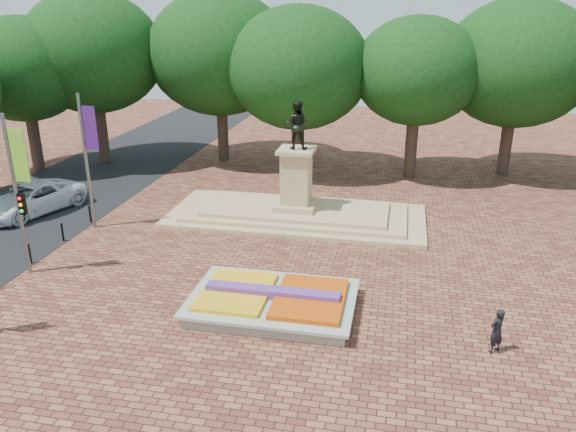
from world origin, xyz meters
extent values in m
plane|color=brown|center=(0.00, 0.00, 0.00)|extent=(90.00, 90.00, 0.00)
cube|color=black|center=(-15.00, 5.00, 0.01)|extent=(9.00, 90.00, 0.02)
cube|color=gray|center=(1.00, -2.00, 0.23)|extent=(6.00, 4.00, 0.45)
cube|color=#B2BEAC|center=(1.00, -2.00, 0.50)|extent=(6.30, 4.30, 0.12)
cube|color=#DB630C|center=(2.45, -2.00, 0.63)|extent=(2.60, 3.40, 0.22)
cube|color=yellow|center=(-0.45, -2.00, 0.62)|extent=(2.60, 3.40, 0.18)
cube|color=#533187|center=(1.00, -2.00, 0.72)|extent=(5.20, 0.55, 0.38)
cube|color=tan|center=(0.00, 8.00, 0.10)|extent=(14.00, 6.00, 0.20)
cube|color=tan|center=(0.00, 8.00, 0.30)|extent=(12.00, 5.00, 0.20)
cube|color=tan|center=(0.00, 8.00, 0.50)|extent=(10.00, 4.00, 0.20)
cube|color=tan|center=(0.00, 8.00, 0.75)|extent=(2.20, 2.20, 0.30)
cube|color=tan|center=(0.00, 8.00, 2.30)|extent=(1.50, 1.50, 2.80)
cube|color=tan|center=(0.00, 8.00, 3.80)|extent=(1.90, 1.90, 0.20)
imported|color=black|center=(0.00, 8.00, 5.15)|extent=(1.22, 0.95, 2.50)
cylinder|color=#39281F|center=(-16.00, 18.00, 2.00)|extent=(0.80, 0.80, 4.00)
ellipsoid|color=black|center=(-16.00, 18.00, 6.69)|extent=(8.80, 8.80, 7.48)
cylinder|color=#39281F|center=(-8.00, 18.00, 2.00)|extent=(0.80, 0.80, 4.00)
ellipsoid|color=black|center=(-8.00, 18.00, 6.69)|extent=(8.80, 8.80, 7.48)
cylinder|color=#39281F|center=(-1.00, 18.00, 2.00)|extent=(0.80, 0.80, 4.00)
ellipsoid|color=black|center=(-1.00, 18.00, 6.69)|extent=(8.80, 8.80, 7.48)
cylinder|color=#39281F|center=(6.00, 18.00, 2.00)|extent=(0.80, 0.80, 4.00)
ellipsoid|color=black|center=(6.00, 18.00, 6.69)|extent=(8.80, 8.80, 7.48)
cylinder|color=#39281F|center=(13.00, 18.00, 2.00)|extent=(0.80, 0.80, 4.00)
ellipsoid|color=black|center=(13.00, 18.00, 6.69)|extent=(8.80, 8.80, 7.48)
cylinder|color=#39281F|center=(-19.50, 13.00, 1.92)|extent=(0.80, 0.80, 3.84)
ellipsoid|color=black|center=(-19.50, 13.00, 6.41)|extent=(8.40, 8.40, 7.14)
cylinder|color=slate|center=(-10.20, -1.00, 3.50)|extent=(0.16, 0.16, 7.00)
cube|color=#89D42A|center=(-9.75, -1.00, 5.30)|extent=(0.70, 0.04, 2.20)
cylinder|color=slate|center=(-10.20, 4.50, 3.50)|extent=(0.16, 0.16, 7.00)
cube|color=#4C1B72|center=(-9.75, 4.50, 5.30)|extent=(0.70, 0.04, 2.20)
cube|color=black|center=(-10.00, -1.00, 3.20)|extent=(0.28, 0.18, 0.90)
cylinder|color=black|center=(-10.70, -0.20, 0.45)|extent=(0.10, 0.10, 0.90)
sphere|color=black|center=(-10.70, -0.20, 0.92)|extent=(0.12, 0.12, 0.12)
cylinder|color=black|center=(-10.70, 2.40, 0.45)|extent=(0.10, 0.10, 0.90)
sphere|color=black|center=(-10.70, 2.40, 0.92)|extent=(0.12, 0.12, 0.12)
cylinder|color=black|center=(-10.70, 5.00, 0.45)|extent=(0.10, 0.10, 0.90)
sphere|color=black|center=(-10.70, 5.00, 0.92)|extent=(0.12, 0.12, 0.12)
imported|color=white|center=(-14.70, 5.77, 0.83)|extent=(4.55, 6.52, 1.65)
imported|color=black|center=(9.00, -3.18, 0.81)|extent=(0.70, 0.68, 1.63)
camera|label=1|loc=(5.42, -20.47, 11.06)|focal=35.00mm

